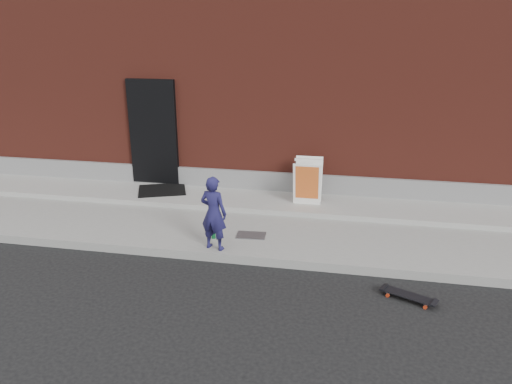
% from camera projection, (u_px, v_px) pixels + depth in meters
% --- Properties ---
extents(ground, '(80.00, 80.00, 0.00)m').
position_uv_depth(ground, '(243.00, 265.00, 7.96)').
color(ground, black).
rests_on(ground, ground).
extents(sidewalk, '(20.00, 3.00, 0.15)m').
position_uv_depth(sidewalk, '(260.00, 224.00, 9.33)').
color(sidewalk, gray).
rests_on(sidewalk, ground).
extents(apron, '(20.00, 1.20, 0.10)m').
position_uv_depth(apron, '(268.00, 201.00, 10.12)').
color(apron, gray).
rests_on(apron, sidewalk).
extents(building, '(20.00, 8.10, 5.00)m').
position_uv_depth(building, '(297.00, 65.00, 13.61)').
color(building, maroon).
rests_on(building, ground).
extents(child, '(0.51, 0.39, 1.24)m').
position_uv_depth(child, '(214.00, 213.00, 7.99)').
color(child, '#1D1A4A').
rests_on(child, sidewalk).
extents(skateboard, '(0.78, 0.49, 0.09)m').
position_uv_depth(skateboard, '(408.00, 296.00, 6.94)').
color(skateboard, '#B32E12').
rests_on(skateboard, ground).
extents(pizza_sign, '(0.54, 0.64, 0.90)m').
position_uv_depth(pizza_sign, '(308.00, 181.00, 9.76)').
color(pizza_sign, white).
rests_on(pizza_sign, apron).
extents(soda_can, '(0.09, 0.09, 0.13)m').
position_uv_depth(soda_can, '(214.00, 235.00, 8.54)').
color(soda_can, '#18783C').
rests_on(soda_can, sidewalk).
extents(doormat, '(1.19, 1.08, 0.03)m').
position_uv_depth(doormat, '(162.00, 190.00, 10.59)').
color(doormat, black).
rests_on(doormat, apron).
extents(utility_plate, '(0.52, 0.35, 0.01)m').
position_uv_depth(utility_plate, '(251.00, 235.00, 8.65)').
color(utility_plate, '#5E5E63').
rests_on(utility_plate, sidewalk).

